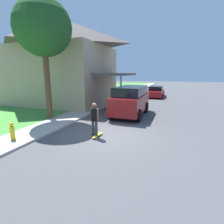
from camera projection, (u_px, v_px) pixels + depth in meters
name	position (u px, v px, depth m)	size (l,w,h in m)	color
ground_plane	(107.00, 135.00, 8.62)	(120.00, 120.00, 0.00)	#49494C
lawn	(53.00, 104.00, 16.79)	(10.00, 80.00, 0.08)	#478E38
sidewalk	(94.00, 107.00, 15.32)	(1.80, 80.00, 0.10)	#ADA89E
house	(59.00, 60.00, 16.95)	(12.24, 7.96, 7.95)	tan
lawn_tree_near	(43.00, 28.00, 10.30)	(3.38, 3.38, 7.22)	brown
suv_parked	(131.00, 100.00, 12.37)	(2.07, 4.55, 2.06)	maroon
car_down_street	(156.00, 92.00, 22.24)	(1.94, 4.60, 1.37)	maroon
skateboarder	(94.00, 118.00, 8.15)	(0.41, 0.22, 1.64)	#38383D
skateboard	(97.00, 135.00, 8.31)	(0.21, 0.84, 0.10)	#A89323
fire_hydrant	(12.00, 131.00, 7.68)	(0.20, 0.20, 0.78)	gold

